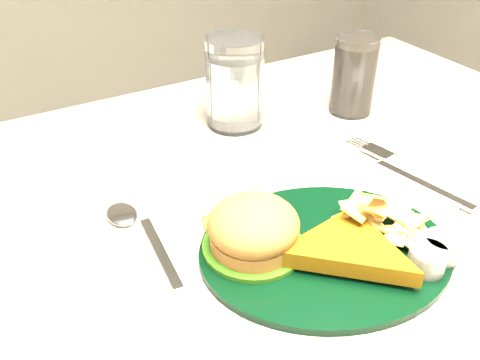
{
  "coord_description": "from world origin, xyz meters",
  "views": [
    {
      "loc": [
        -0.27,
        -0.44,
        1.14
      ],
      "look_at": [
        -0.02,
        0.0,
        0.8
      ],
      "focal_mm": 40.0,
      "sensor_mm": 36.0,
      "label": 1
    }
  ],
  "objects": [
    {
      "name": "dinner_plate",
      "position": [
        0.03,
        -0.1,
        0.78
      ],
      "size": [
        0.33,
        0.3,
        0.06
      ],
      "primitive_type": null,
      "rotation": [
        0.0,
        0.0,
        -0.32
      ],
      "color": "black",
      "rests_on": "table"
    },
    {
      "name": "water_glass",
      "position": [
        0.1,
        0.21,
        0.82
      ],
      "size": [
        0.11,
        0.11,
        0.14
      ],
      "primitive_type": "cylinder",
      "rotation": [
        0.0,
        0.0,
        0.34
      ],
      "color": "white",
      "rests_on": "table"
    },
    {
      "name": "cola_glass",
      "position": [
        0.28,
        0.16,
        0.81
      ],
      "size": [
        0.08,
        0.08,
        0.12
      ],
      "primitive_type": "cylinder",
      "rotation": [
        0.0,
        0.0,
        -0.13
      ],
      "color": "black",
      "rests_on": "table"
    },
    {
      "name": "fork_napkin",
      "position": [
        0.21,
        -0.06,
        0.76
      ],
      "size": [
        0.17,
        0.21,
        0.01
      ],
      "primitive_type": null,
      "rotation": [
        0.0,
        0.0,
        0.18
      ],
      "color": "white",
      "rests_on": "table"
    },
    {
      "name": "spoon",
      "position": [
        -0.13,
        -0.01,
        0.76
      ],
      "size": [
        0.06,
        0.17,
        0.01
      ],
      "primitive_type": null,
      "rotation": [
        0.0,
        0.0,
        -0.1
      ],
      "color": "silver",
      "rests_on": "table"
    },
    {
      "name": "ramekin",
      "position": [
        -0.26,
        0.13,
        0.76
      ],
      "size": [
        0.04,
        0.04,
        0.03
      ],
      "primitive_type": "cylinder",
      "rotation": [
        0.0,
        0.0,
        -0.06
      ],
      "color": "white",
      "rests_on": "table"
    },
    {
      "name": "wrapped_straw",
      "position": [
        -0.09,
        0.15,
        0.75
      ],
      "size": [
        0.23,
        0.19,
        0.01
      ],
      "primitive_type": null,
      "rotation": [
        0.0,
        0.0,
        0.55
      ],
      "color": "white",
      "rests_on": "table"
    }
  ]
}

